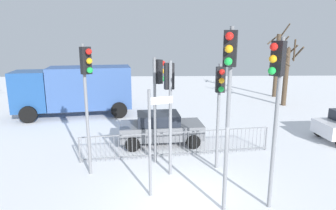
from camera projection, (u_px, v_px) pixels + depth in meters
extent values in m
plane|color=white|center=(186.00, 200.00, 8.93)|extent=(60.00, 60.00, 0.00)
cylinder|color=slate|center=(87.00, 112.00, 10.17)|extent=(0.11, 0.11, 4.67)
cube|color=black|center=(86.00, 61.00, 9.65)|extent=(0.39, 0.37, 0.90)
sphere|color=red|center=(89.00, 52.00, 9.40)|extent=(0.20, 0.20, 0.20)
sphere|color=orange|center=(89.00, 61.00, 9.47)|extent=(0.20, 0.20, 0.20)
sphere|color=green|center=(90.00, 70.00, 9.53)|extent=(0.20, 0.20, 0.20)
cylinder|color=slate|center=(218.00, 118.00, 10.74)|extent=(0.11, 0.11, 3.97)
cube|color=black|center=(220.00, 80.00, 10.26)|extent=(0.33, 0.23, 0.90)
sphere|color=red|center=(222.00, 72.00, 9.95)|extent=(0.20, 0.20, 0.20)
sphere|color=orange|center=(222.00, 81.00, 10.02)|extent=(0.20, 0.20, 0.20)
sphere|color=green|center=(221.00, 89.00, 10.08)|extent=(0.20, 0.20, 0.20)
cylinder|color=slate|center=(155.00, 112.00, 11.20)|extent=(0.11, 0.11, 4.17)
cube|color=black|center=(158.00, 72.00, 10.96)|extent=(0.38, 0.39, 0.90)
sphere|color=red|center=(163.00, 63.00, 11.06)|extent=(0.20, 0.20, 0.20)
sphere|color=orange|center=(163.00, 71.00, 11.13)|extent=(0.20, 0.20, 0.20)
sphere|color=green|center=(163.00, 79.00, 11.20)|extent=(0.20, 0.20, 0.20)
cylinder|color=slate|center=(275.00, 127.00, 8.04)|extent=(0.11, 0.11, 4.88)
cube|color=black|center=(278.00, 58.00, 7.51)|extent=(0.37, 0.39, 0.90)
sphere|color=red|center=(274.00, 47.00, 7.29)|extent=(0.20, 0.20, 0.20)
sphere|color=orange|center=(273.00, 59.00, 7.35)|extent=(0.20, 0.20, 0.20)
sphere|color=green|center=(272.00, 71.00, 7.42)|extent=(0.20, 0.20, 0.20)
cylinder|color=slate|center=(170.00, 120.00, 10.17)|extent=(0.11, 0.11, 4.12)
cube|color=black|center=(169.00, 76.00, 9.98)|extent=(0.36, 0.29, 0.90)
sphere|color=red|center=(167.00, 67.00, 10.15)|extent=(0.20, 0.20, 0.20)
sphere|color=orange|center=(167.00, 75.00, 10.22)|extent=(0.20, 0.20, 0.20)
sphere|color=green|center=(167.00, 84.00, 10.29)|extent=(0.20, 0.20, 0.20)
cylinder|color=slate|center=(228.00, 125.00, 7.86)|extent=(0.11, 0.11, 5.14)
cube|color=black|center=(230.00, 49.00, 7.25)|extent=(0.38, 0.32, 0.90)
sphere|color=red|center=(229.00, 36.00, 6.96)|extent=(0.20, 0.20, 0.20)
sphere|color=orange|center=(229.00, 49.00, 7.02)|extent=(0.20, 0.20, 0.20)
sphere|color=green|center=(228.00, 61.00, 7.09)|extent=(0.20, 0.20, 0.20)
cylinder|color=slate|center=(150.00, 145.00, 8.82)|extent=(0.09, 0.09, 3.39)
cube|color=white|center=(162.00, 100.00, 8.66)|extent=(0.66, 0.28, 0.22)
cube|color=slate|center=(178.00, 132.00, 12.04)|extent=(7.87, 1.17, 0.04)
cube|color=slate|center=(178.00, 153.00, 12.25)|extent=(7.87, 1.17, 0.04)
cylinder|color=slate|center=(82.00, 150.00, 11.51)|extent=(0.02, 0.02, 1.05)
cylinder|color=slate|center=(86.00, 150.00, 11.54)|extent=(0.02, 0.02, 1.05)
cylinder|color=slate|center=(91.00, 150.00, 11.57)|extent=(0.02, 0.02, 1.05)
cylinder|color=slate|center=(96.00, 149.00, 11.60)|extent=(0.02, 0.02, 1.05)
cylinder|color=slate|center=(100.00, 149.00, 11.63)|extent=(0.02, 0.02, 1.05)
cylinder|color=slate|center=(105.00, 149.00, 11.66)|extent=(0.02, 0.02, 1.05)
cylinder|color=slate|center=(110.00, 148.00, 11.69)|extent=(0.02, 0.02, 1.05)
cylinder|color=slate|center=(114.00, 148.00, 11.72)|extent=(0.02, 0.02, 1.05)
cylinder|color=slate|center=(119.00, 148.00, 11.75)|extent=(0.02, 0.02, 1.05)
cylinder|color=slate|center=(123.00, 148.00, 11.78)|extent=(0.02, 0.02, 1.05)
cylinder|color=slate|center=(128.00, 147.00, 11.81)|extent=(0.02, 0.02, 1.05)
cylinder|color=slate|center=(132.00, 147.00, 11.84)|extent=(0.02, 0.02, 1.05)
cylinder|color=slate|center=(137.00, 147.00, 11.87)|extent=(0.02, 0.02, 1.05)
cylinder|color=slate|center=(141.00, 146.00, 11.90)|extent=(0.02, 0.02, 1.05)
cylinder|color=slate|center=(146.00, 146.00, 11.93)|extent=(0.02, 0.02, 1.05)
cylinder|color=slate|center=(150.00, 146.00, 11.96)|extent=(0.02, 0.02, 1.05)
cylinder|color=slate|center=(154.00, 146.00, 11.99)|extent=(0.02, 0.02, 1.05)
cylinder|color=slate|center=(159.00, 145.00, 12.02)|extent=(0.02, 0.02, 1.05)
cylinder|color=slate|center=(163.00, 145.00, 12.05)|extent=(0.02, 0.02, 1.05)
cylinder|color=slate|center=(167.00, 145.00, 12.08)|extent=(0.02, 0.02, 1.05)
cylinder|color=slate|center=(171.00, 145.00, 12.11)|extent=(0.02, 0.02, 1.05)
cylinder|color=slate|center=(176.00, 144.00, 12.14)|extent=(0.02, 0.02, 1.05)
cylinder|color=slate|center=(180.00, 144.00, 12.17)|extent=(0.02, 0.02, 1.05)
cylinder|color=slate|center=(184.00, 144.00, 12.20)|extent=(0.02, 0.02, 1.05)
cylinder|color=slate|center=(188.00, 144.00, 12.23)|extent=(0.02, 0.02, 1.05)
cylinder|color=slate|center=(193.00, 143.00, 12.26)|extent=(0.02, 0.02, 1.05)
cylinder|color=slate|center=(197.00, 143.00, 12.29)|extent=(0.02, 0.02, 1.05)
cylinder|color=slate|center=(201.00, 143.00, 12.32)|extent=(0.02, 0.02, 1.05)
cylinder|color=slate|center=(205.00, 143.00, 12.35)|extent=(0.02, 0.02, 1.05)
cylinder|color=slate|center=(209.00, 142.00, 12.38)|extent=(0.02, 0.02, 1.05)
cylinder|color=slate|center=(213.00, 142.00, 12.41)|extent=(0.02, 0.02, 1.05)
cylinder|color=slate|center=(217.00, 142.00, 12.44)|extent=(0.02, 0.02, 1.05)
cylinder|color=slate|center=(221.00, 142.00, 12.47)|extent=(0.02, 0.02, 1.05)
cylinder|color=slate|center=(225.00, 141.00, 12.50)|extent=(0.02, 0.02, 1.05)
cylinder|color=slate|center=(229.00, 141.00, 12.53)|extent=(0.02, 0.02, 1.05)
cylinder|color=slate|center=(233.00, 141.00, 12.56)|extent=(0.02, 0.02, 1.05)
cylinder|color=slate|center=(237.00, 141.00, 12.59)|extent=(0.02, 0.02, 1.05)
cylinder|color=slate|center=(241.00, 140.00, 12.62)|extent=(0.02, 0.02, 1.05)
cylinder|color=slate|center=(245.00, 140.00, 12.65)|extent=(0.02, 0.02, 1.05)
cylinder|color=slate|center=(249.00, 140.00, 12.68)|extent=(0.02, 0.02, 1.05)
cylinder|color=slate|center=(253.00, 140.00, 12.71)|extent=(0.02, 0.02, 1.05)
cylinder|color=slate|center=(257.00, 139.00, 12.74)|extent=(0.02, 0.02, 1.05)
cylinder|color=slate|center=(260.00, 139.00, 12.77)|extent=(0.02, 0.02, 1.05)
cylinder|color=slate|center=(264.00, 139.00, 12.80)|extent=(0.02, 0.02, 1.05)
cylinder|color=slate|center=(79.00, 150.00, 11.50)|extent=(0.06, 0.06, 1.05)
cylinder|color=slate|center=(266.00, 139.00, 12.82)|extent=(0.06, 0.06, 1.05)
cylinder|color=black|center=(320.00, 130.00, 14.72)|extent=(0.65, 0.27, 0.64)
cube|color=slate|center=(161.00, 130.00, 13.63)|extent=(3.94, 2.05, 0.65)
cube|color=#1E232D|center=(158.00, 119.00, 13.49)|extent=(2.03, 1.67, 0.55)
cylinder|color=black|center=(186.00, 130.00, 14.69)|extent=(0.66, 0.28, 0.64)
cylinder|color=black|center=(193.00, 142.00, 13.04)|extent=(0.66, 0.28, 0.64)
cylinder|color=black|center=(132.00, 132.00, 14.36)|extent=(0.66, 0.28, 0.64)
cylinder|color=black|center=(133.00, 144.00, 12.72)|extent=(0.66, 0.28, 0.64)
cube|color=#33518C|center=(91.00, 87.00, 18.58)|extent=(5.35, 3.25, 2.60)
cube|color=navy|center=(31.00, 91.00, 17.89)|extent=(2.38, 2.62, 2.40)
cylinder|color=black|center=(28.00, 114.00, 17.01)|extent=(1.04, 0.47, 1.00)
cylinder|color=black|center=(37.00, 105.00, 19.30)|extent=(1.04, 0.47, 1.00)
cylinder|color=black|center=(119.00, 110.00, 18.06)|extent=(1.04, 0.47, 1.00)
cylinder|color=black|center=(118.00, 102.00, 20.35)|extent=(1.04, 0.47, 1.00)
cylinder|color=#473828|center=(277.00, 66.00, 24.24)|extent=(0.34, 0.34, 5.19)
cylinder|color=#473828|center=(274.00, 39.00, 24.28)|extent=(1.19, 0.58, 0.85)
cylinder|color=#473828|center=(282.00, 43.00, 24.13)|extent=(0.74, 1.04, 1.19)
cylinder|color=#473828|center=(284.00, 54.00, 24.16)|extent=(0.40, 1.30, 1.17)
cylinder|color=#473828|center=(279.00, 51.00, 24.53)|extent=(1.27, 0.73, 1.44)
cylinder|color=#473828|center=(284.00, 32.00, 23.85)|extent=(0.58, 1.09, 1.34)
cylinder|color=#473828|center=(286.00, 77.00, 21.14)|extent=(0.35, 0.35, 4.18)
cylinder|color=#473828|center=(298.00, 53.00, 20.79)|extent=(0.14, 1.53, 1.01)
cylinder|color=#473828|center=(283.00, 50.00, 20.47)|extent=(0.61, 1.01, 1.04)
cylinder|color=#473828|center=(292.00, 50.00, 20.90)|extent=(0.51, 0.88, 0.81)
cylinder|color=#473828|center=(284.00, 62.00, 20.62)|extent=(0.67, 0.76, 0.67)
cylinder|color=#473828|center=(294.00, 50.00, 20.55)|extent=(0.51, 0.90, 1.57)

